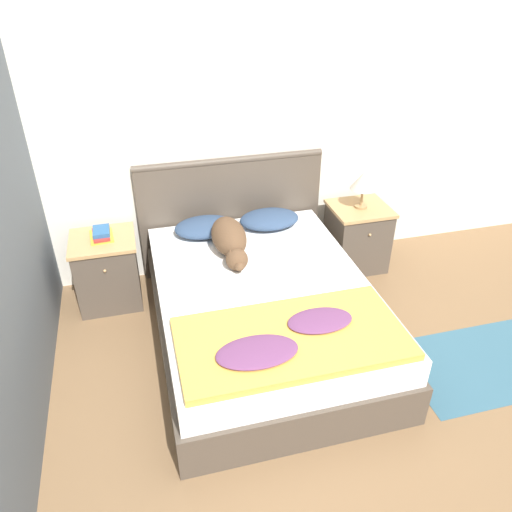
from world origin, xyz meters
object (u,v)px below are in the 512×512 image
(dog, at_px, (230,239))
(nightstand_left, at_px, (107,270))
(bed, at_px, (263,312))
(table_lamp, at_px, (364,181))
(nightstand_right, at_px, (357,236))
(pillow_left, at_px, (205,227))
(book_stack, at_px, (101,234))
(pillow_right, at_px, (269,219))

(dog, bearing_deg, nightstand_left, 162.25)
(bed, relative_size, table_lamp, 6.21)
(nightstand_left, xyz_separation_m, dog, (0.95, -0.30, 0.32))
(nightstand_right, bearing_deg, table_lamp, -90.00)
(bed, xyz_separation_m, nightstand_left, (-1.08, 0.77, 0.05))
(nightstand_left, height_order, nightstand_right, same)
(nightstand_right, height_order, pillow_left, pillow_left)
(dog, bearing_deg, pillow_left, 112.35)
(nightstand_right, bearing_deg, dog, -166.03)
(pillow_left, bearing_deg, book_stack, -179.64)
(nightstand_left, relative_size, pillow_right, 1.18)
(nightstand_right, distance_m, pillow_left, 1.38)
(bed, relative_size, nightstand_left, 3.48)
(bed, height_order, nightstand_right, nightstand_right)
(bed, distance_m, nightstand_right, 1.33)
(nightstand_right, xyz_separation_m, pillow_right, (-0.81, 0.03, 0.27))
(pillow_right, bearing_deg, nightstand_right, -1.79)
(bed, height_order, table_lamp, table_lamp)
(pillow_right, distance_m, book_stack, 1.35)
(nightstand_left, height_order, pillow_right, pillow_right)
(nightstand_right, distance_m, dog, 1.29)
(dog, height_order, table_lamp, table_lamp)
(bed, xyz_separation_m, table_lamp, (1.08, 0.77, 0.58))
(nightstand_right, bearing_deg, book_stack, 179.46)
(pillow_left, bearing_deg, table_lamp, -1.16)
(bed, height_order, nightstand_left, nightstand_left)
(nightstand_right, relative_size, book_stack, 2.48)
(bed, bearing_deg, pillow_left, 108.73)
(nightstand_left, height_order, table_lamp, table_lamp)
(pillow_left, distance_m, table_lamp, 1.38)
(nightstand_left, bearing_deg, pillow_left, 1.79)
(dog, relative_size, table_lamp, 2.13)
(bed, relative_size, dog, 2.91)
(table_lamp, bearing_deg, bed, -144.55)
(pillow_left, height_order, pillow_right, same)
(bed, distance_m, pillow_left, 0.90)
(table_lamp, bearing_deg, nightstand_right, 90.00)
(pillow_right, bearing_deg, nightstand_left, -178.92)
(book_stack, bearing_deg, pillow_right, 0.22)
(bed, bearing_deg, table_lamp, 35.45)
(nightstand_left, height_order, pillow_left, pillow_left)
(bed, distance_m, nightstand_left, 1.33)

